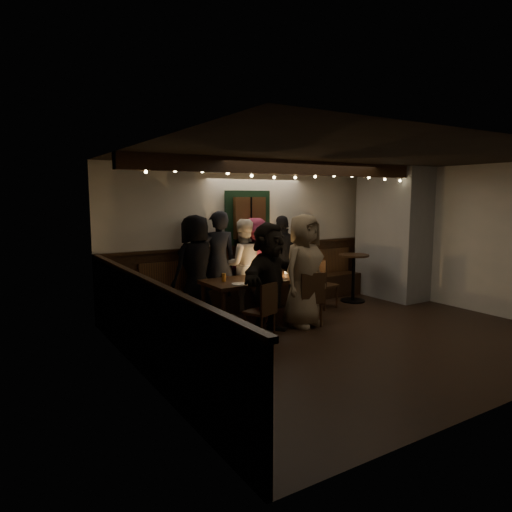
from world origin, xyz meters
TOP-DOWN VIEW (x-y plane):
  - room at (1.07, 1.42)m, footprint 6.02×5.01m
  - dining_table at (-0.54, 1.40)m, footprint 1.97×0.85m
  - chair_near_left at (-1.07, 0.53)m, footprint 0.48×0.48m
  - chair_near_right at (-0.13, 0.66)m, footprint 0.46×0.46m
  - chair_end at (0.78, 1.48)m, footprint 0.47×0.47m
  - high_top at (1.69, 1.59)m, footprint 0.58×0.58m
  - person_a at (-1.39, 2.16)m, footprint 0.96×0.74m
  - person_b at (-0.97, 2.16)m, footprint 0.72×0.54m
  - person_c at (-0.49, 2.13)m, footprint 0.94×0.82m
  - person_d at (-0.21, 2.17)m, footprint 1.23×1.00m
  - person_e at (0.39, 2.13)m, footprint 1.07×0.74m
  - person_f at (-0.87, 0.69)m, footprint 1.62×1.10m
  - person_g at (-0.19, 0.74)m, footprint 0.99×0.79m

SIDE VIEW (x-z plane):
  - chair_near_left at x=-1.07m, z-range 0.05..0.87m
  - chair_near_right at x=-0.13m, z-range 0.06..0.93m
  - chair_end at x=0.78m, z-range 0.06..0.97m
  - high_top at x=1.69m, z-range 0.12..1.05m
  - dining_table at x=-0.54m, z-range 0.22..1.07m
  - person_c at x=-0.49m, z-range 0.00..1.65m
  - person_d at x=-0.21m, z-range 0.00..1.66m
  - person_f at x=-0.87m, z-range 0.00..1.68m
  - person_e at x=0.39m, z-range 0.00..1.69m
  - person_a at x=-1.39m, z-range 0.00..1.74m
  - person_g at x=-0.19m, z-range 0.00..1.78m
  - person_b at x=-0.97m, z-range 0.00..1.80m
  - room at x=1.07m, z-range -0.24..2.38m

